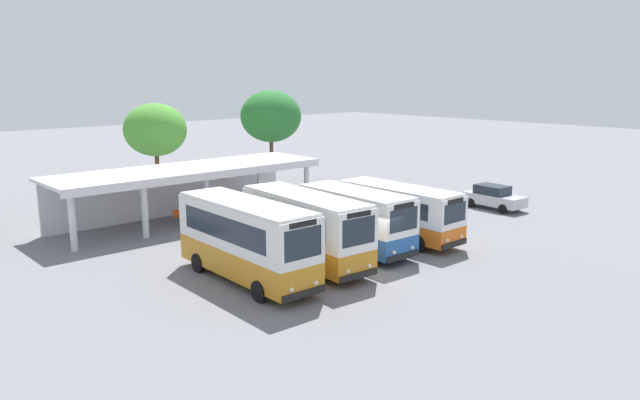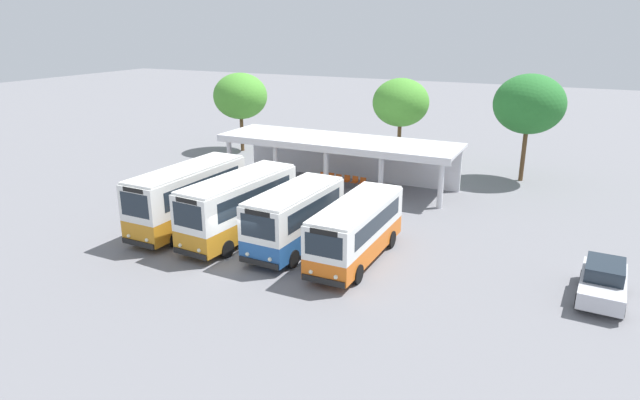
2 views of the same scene
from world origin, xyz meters
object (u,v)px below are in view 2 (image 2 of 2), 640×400
at_px(city_bus_nearest_orange, 188,196).
at_px(parked_car_flank, 603,281).
at_px(city_bus_middle_cream, 295,216).
at_px(waiting_chair_end_by_column, 323,177).
at_px(waiting_chair_fourth_seat, 347,180).
at_px(waiting_chair_fifth_seat, 355,181).
at_px(waiting_chair_second_from_end, 331,178).
at_px(city_bus_second_in_row, 239,205).
at_px(waiting_chair_far_end_seat, 362,182).
at_px(waiting_chair_middle_seat, 338,179).
at_px(city_bus_fourth_amber, 356,229).

bearing_deg(city_bus_nearest_orange, parked_car_flank, 2.25).
xyz_separation_m(city_bus_middle_cream, waiting_chair_end_by_column, (-3.92, 11.51, -1.26)).
distance_m(waiting_chair_fourth_seat, waiting_chair_fifth_seat, 0.63).
distance_m(waiting_chair_end_by_column, waiting_chair_second_from_end, 0.63).
relative_size(city_bus_second_in_row, waiting_chair_far_end_seat, 9.36).
bearing_deg(waiting_chair_second_from_end, waiting_chair_fourth_seat, -1.95).
xyz_separation_m(city_bus_nearest_orange, waiting_chair_middle_seat, (4.17, 11.48, -1.45)).
xyz_separation_m(waiting_chair_end_by_column, waiting_chair_second_from_end, (0.63, 0.07, 0.00)).
height_order(city_bus_second_in_row, waiting_chair_end_by_column, city_bus_second_in_row).
relative_size(waiting_chair_fifth_seat, waiting_chair_far_end_seat, 1.00).
bearing_deg(city_bus_fourth_amber, waiting_chair_end_by_column, 122.49).
height_order(city_bus_middle_cream, city_bus_fourth_amber, city_bus_middle_cream).
relative_size(city_bus_second_in_row, parked_car_flank, 1.92).
height_order(city_bus_fourth_amber, waiting_chair_fourth_seat, city_bus_fourth_amber).
bearing_deg(city_bus_nearest_orange, waiting_chair_fifth_seat, 64.83).
height_order(city_bus_nearest_orange, city_bus_fourth_amber, city_bus_nearest_orange).
height_order(city_bus_fourth_amber, waiting_chair_middle_seat, city_bus_fourth_amber).
distance_m(waiting_chair_second_from_end, waiting_chair_fifth_seat, 1.89).
bearing_deg(waiting_chair_end_by_column, waiting_chair_fourth_seat, 0.78).
bearing_deg(city_bus_fourth_amber, waiting_chair_middle_seat, 117.89).
relative_size(city_bus_fourth_amber, parked_car_flank, 1.81).
relative_size(city_bus_nearest_orange, city_bus_fourth_amber, 1.07).
xyz_separation_m(city_bus_nearest_orange, city_bus_second_in_row, (3.41, 0.01, -0.07)).
bearing_deg(city_bus_middle_cream, waiting_chair_end_by_column, 108.79).
distance_m(city_bus_fourth_amber, parked_car_flank, 11.01).
bearing_deg(waiting_chair_fifth_seat, waiting_chair_second_from_end, 178.73).
relative_size(waiting_chair_middle_seat, waiting_chair_fifth_seat, 1.00).
distance_m(city_bus_nearest_orange, waiting_chair_middle_seat, 12.30).
bearing_deg(waiting_chair_fourth_seat, city_bus_nearest_orange, -112.56).
distance_m(city_bus_second_in_row, city_bus_fourth_amber, 6.83).
bearing_deg(parked_car_flank, waiting_chair_second_from_end, 148.63).
xyz_separation_m(city_bus_nearest_orange, parked_car_flank, (21.18, 0.83, -1.14)).
distance_m(city_bus_fourth_amber, waiting_chair_fifth_seat, 12.55).
xyz_separation_m(city_bus_nearest_orange, waiting_chair_fifth_seat, (5.43, 11.55, -1.45)).
bearing_deg(waiting_chair_fourth_seat, city_bus_middle_cream, -80.05).
height_order(parked_car_flank, waiting_chair_far_end_seat, parked_car_flank).
relative_size(city_bus_fourth_amber, waiting_chair_second_from_end, 8.85).
bearing_deg(parked_car_flank, waiting_chair_end_by_column, 149.67).
distance_m(city_bus_middle_cream, waiting_chair_far_end_seat, 11.54).
relative_size(city_bus_nearest_orange, city_bus_middle_cream, 1.18).
relative_size(parked_car_flank, waiting_chair_middle_seat, 4.88).
bearing_deg(waiting_chair_middle_seat, city_bus_nearest_orange, -109.95).
xyz_separation_m(waiting_chair_end_by_column, waiting_chair_middle_seat, (1.26, -0.04, 0.00)).
height_order(waiting_chair_end_by_column, waiting_chair_fourth_seat, same).
xyz_separation_m(waiting_chair_end_by_column, waiting_chair_fifth_seat, (2.52, 0.03, 0.00)).
bearing_deg(city_bus_nearest_orange, waiting_chair_middle_seat, 70.05).
xyz_separation_m(city_bus_nearest_orange, waiting_chair_fourth_seat, (4.80, 11.55, -1.45)).
bearing_deg(parked_car_flank, waiting_chair_fourth_seat, 146.81).
xyz_separation_m(parked_car_flank, waiting_chair_second_from_end, (-17.65, 10.76, -0.30)).
bearing_deg(city_bus_nearest_orange, city_bus_fourth_amber, 0.08).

